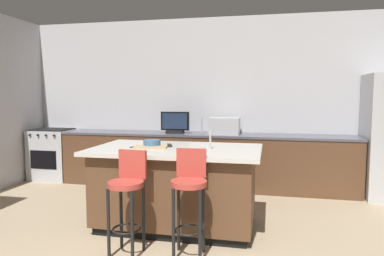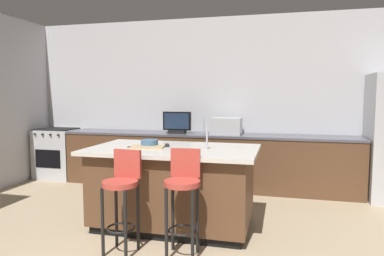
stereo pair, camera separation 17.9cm
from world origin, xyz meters
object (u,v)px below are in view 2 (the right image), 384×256
(tv_remote, at_px, (167,145))
(cell_phone, at_px, (134,146))
(microwave, at_px, (226,126))
(fruit_bowl, at_px, (150,143))
(bar_stool_right, at_px, (183,192))
(tv_monitor, at_px, (177,123))
(range_oven, at_px, (58,153))
(bar_stool_left, at_px, (122,192))
(kitchen_island, at_px, (173,186))
(cutting_board, at_px, (148,147))

(tv_remote, bearing_deg, cell_phone, -179.10)
(microwave, bearing_deg, tv_remote, -104.34)
(fruit_bowl, distance_m, cell_phone, 0.18)
(bar_stool_right, bearing_deg, tv_monitor, 104.53)
(bar_stool_right, bearing_deg, range_oven, 137.68)
(tv_monitor, xyz_separation_m, tv_remote, (0.38, -1.66, -0.12))
(bar_stool_left, distance_m, tv_remote, 0.95)
(fruit_bowl, bearing_deg, tv_remote, 22.35)
(cell_phone, bearing_deg, fruit_bowl, 44.89)
(tv_monitor, bearing_deg, bar_stool_right, -71.98)
(range_oven, bearing_deg, kitchen_island, -33.01)
(bar_stool_right, xyz_separation_m, cutting_board, (-0.59, 0.61, 0.32))
(range_oven, distance_m, tv_remote, 3.23)
(cell_phone, bearing_deg, range_oven, 162.09)
(kitchen_island, distance_m, cutting_board, 0.55)
(tv_remote, bearing_deg, tv_monitor, 80.57)
(kitchen_island, distance_m, cell_phone, 0.65)
(bar_stool_left, distance_m, cutting_board, 0.77)
(bar_stool_right, relative_size, tv_remote, 5.97)
(kitchen_island, height_order, cutting_board, cutting_board)
(kitchen_island, distance_m, fruit_bowl, 0.58)
(cutting_board, bearing_deg, kitchen_island, 13.90)
(bar_stool_right, xyz_separation_m, fruit_bowl, (-0.61, 0.71, 0.35))
(microwave, distance_m, cutting_board, 1.99)
(cutting_board, bearing_deg, range_oven, 143.11)
(range_oven, bearing_deg, fruit_bowl, -35.59)
(bar_stool_left, relative_size, fruit_bowl, 4.93)
(fruit_bowl, bearing_deg, cutting_board, -80.94)
(kitchen_island, relative_size, fruit_bowl, 9.51)
(bar_stool_right, distance_m, fruit_bowl, 1.00)
(range_oven, height_order, tv_monitor, tv_monitor)
(kitchen_island, bearing_deg, bar_stool_right, -65.59)
(kitchen_island, bearing_deg, tv_monitor, 105.40)
(tv_monitor, bearing_deg, tv_remote, -77.12)
(kitchen_island, bearing_deg, tv_remote, 134.87)
(range_oven, xyz_separation_m, fruit_bowl, (2.50, -1.79, 0.51))
(kitchen_island, relative_size, cell_phone, 12.78)
(bar_stool_left, bearing_deg, microwave, 81.62)
(bar_stool_right, height_order, tv_remote, bar_stool_right)
(tv_remote, bearing_deg, cutting_board, -156.92)
(microwave, bearing_deg, tv_monitor, -176.37)
(kitchen_island, relative_size, range_oven, 2.10)
(tv_monitor, distance_m, bar_stool_left, 2.58)
(range_oven, relative_size, cutting_board, 2.44)
(fruit_bowl, height_order, tv_remote, fruit_bowl)
(bar_stool_right, distance_m, cell_phone, 1.05)
(range_oven, bearing_deg, cutting_board, -36.89)
(kitchen_island, bearing_deg, fruit_bowl, 174.41)
(range_oven, xyz_separation_m, tv_remote, (2.69, -1.71, 0.48))
(cell_phone, distance_m, cutting_board, 0.18)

